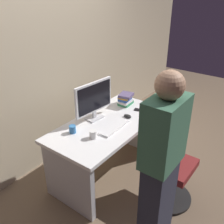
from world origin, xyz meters
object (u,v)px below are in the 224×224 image
(office_chair, at_px, (166,165))
(keyboard, at_px, (114,127))
(monitor, at_px, (94,99))
(cup_near_keyboard, at_px, (93,134))
(cell_phone, at_px, (140,110))
(person_at_desk, at_px, (161,163))
(mouse, at_px, (127,116))
(desk, at_px, (109,138))
(book_stack, at_px, (126,99))
(cup_by_monitor, at_px, (73,129))

(office_chair, bearing_deg, keyboard, 99.37)
(monitor, height_order, cup_near_keyboard, monitor)
(office_chair, xyz_separation_m, cell_phone, (0.44, 0.61, 0.30))
(office_chair, height_order, keyboard, office_chair)
(person_at_desk, bearing_deg, mouse, 48.98)
(desk, relative_size, office_chair, 1.59)
(keyboard, height_order, mouse, mouse)
(desk, bearing_deg, book_stack, 12.19)
(person_at_desk, height_order, keyboard, person_at_desk)
(book_stack, height_order, cell_phone, book_stack)
(monitor, distance_m, book_stack, 0.57)
(keyboard, height_order, cup_near_keyboard, cup_near_keyboard)
(monitor, bearing_deg, person_at_desk, -111.46)
(office_chair, distance_m, keyboard, 0.69)
(book_stack, bearing_deg, keyboard, -157.58)
(keyboard, relative_size, mouse, 4.30)
(person_at_desk, distance_m, monitor, 1.17)
(mouse, height_order, cup_by_monitor, cup_by_monitor)
(person_at_desk, relative_size, cup_near_keyboard, 18.96)
(cup_near_keyboard, bearing_deg, person_at_desk, -96.61)
(person_at_desk, distance_m, cell_phone, 1.21)
(cup_by_monitor, bearing_deg, monitor, 2.60)
(desk, height_order, cell_phone, cell_phone)
(office_chair, height_order, book_stack, office_chair)
(desk, xyz_separation_m, cell_phone, (0.48, -0.13, 0.22))
(desk, bearing_deg, office_chair, -86.75)
(monitor, height_order, cell_phone, monitor)
(mouse, height_order, cup_near_keyboard, cup_near_keyboard)
(office_chair, bearing_deg, cup_near_keyboard, 120.65)
(office_chair, bearing_deg, person_at_desk, -162.89)
(office_chair, height_order, cup_by_monitor, office_chair)
(keyboard, xyz_separation_m, cup_by_monitor, (-0.35, 0.30, 0.03))
(cup_near_keyboard, relative_size, cup_by_monitor, 1.03)
(monitor, height_order, mouse, monitor)
(cell_phone, bearing_deg, person_at_desk, -155.88)
(office_chair, height_order, monitor, monitor)
(mouse, bearing_deg, office_chair, -106.72)
(book_stack, bearing_deg, cup_near_keyboard, -168.21)
(desk, bearing_deg, cup_near_keyboard, -168.79)
(cup_by_monitor, distance_m, book_stack, 0.92)
(cup_by_monitor, height_order, book_stack, book_stack)
(person_at_desk, distance_m, cup_by_monitor, 1.07)
(monitor, relative_size, cup_by_monitor, 6.42)
(mouse, xyz_separation_m, cup_near_keyboard, (-0.59, 0.04, 0.03))
(office_chair, bearing_deg, cup_by_monitor, 116.22)
(office_chair, distance_m, mouse, 0.73)
(cup_by_monitor, xyz_separation_m, cell_phone, (0.89, -0.30, -0.04))
(desk, height_order, keyboard, keyboard)
(cell_phone, bearing_deg, office_chair, -140.80)
(cup_by_monitor, distance_m, cell_phone, 0.94)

